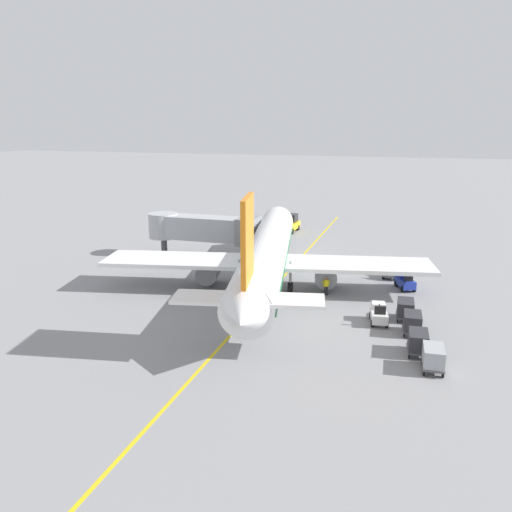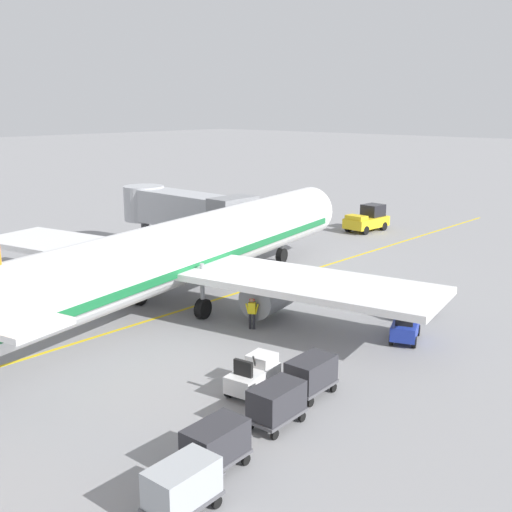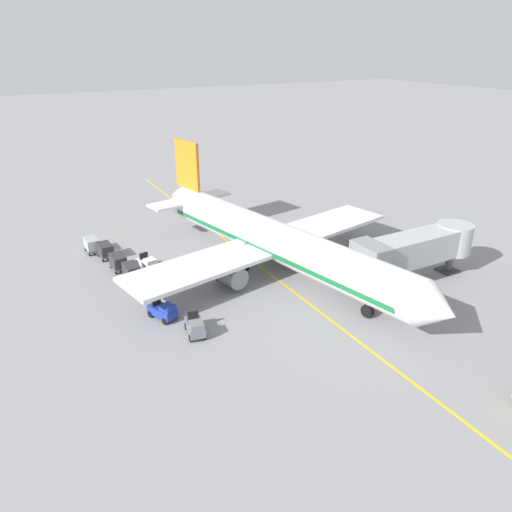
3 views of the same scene
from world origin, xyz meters
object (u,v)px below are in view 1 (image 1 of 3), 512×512
Objects in this scene: baggage_tug_trailing at (405,282)px; baggage_tug_lead at (392,270)px; ground_crew_wing_walker at (326,285)px; jet_bridge at (203,228)px; baggage_tug_spare at (379,314)px; baggage_cart_third_in_train at (418,341)px; pushback_tractor at (289,224)px; baggage_cart_second_in_train at (413,322)px; parked_airliner at (267,255)px; baggage_cart_front at (405,308)px; baggage_cart_tail_end at (433,356)px.

baggage_tug_lead is at bearing 111.42° from baggage_tug_trailing.
ground_crew_wing_walker reaches higher than baggage_tug_trailing.
jet_bridge is at bearing 149.84° from ground_crew_wing_walker.
jet_bridge is at bearing 175.59° from baggage_tug_lead.
baggage_tug_trailing and baggage_tug_spare have the same top height.
pushback_tractor is at bearing 115.88° from baggage_cart_third_in_train.
baggage_tug_spare is at bearing 148.95° from baggage_cart_second_in_train.
ground_crew_wing_walker is (-7.56, 6.86, 0.00)m from baggage_cart_second_in_train.
jet_bridge is 2.88× the size of pushback_tractor.
pushback_tractor is 28.39m from ground_crew_wing_walker.
baggage_tug_spare is 2.94m from baggage_cart_second_in_train.
baggage_tug_trailing is 7.83m from ground_crew_wing_walker.
parked_airliner is 13.41× the size of baggage_tug_trailing.
parked_airliner is 8.20× the size of pushback_tractor.
baggage_cart_second_in_train is at bearing -78.31° from baggage_cart_front.
parked_airliner is 12.67× the size of baggage_cart_front.
baggage_tug_spare is (14.99, -31.94, -0.39)m from pushback_tractor.
baggage_tug_spare reaches higher than baggage_cart_second_in_train.
baggage_tug_spare is at bearing 120.43° from baggage_cart_third_in_train.
pushback_tractor is at bearing 115.13° from baggage_tug_spare.
baggage_cart_third_in_train is (17.93, -36.96, -0.15)m from pushback_tractor.
baggage_cart_second_in_train is at bearing -81.18° from baggage_tug_lead.
jet_bridge is 26.45m from baggage_cart_front.
ground_crew_wing_walker is (-8.92, 12.57, 0.00)m from baggage_cart_tail_end.
parked_airliner is at bearing 150.85° from baggage_tug_spare.
baggage_cart_tail_end is (0.92, -2.21, 0.00)m from baggage_cart_third_in_train.
baggage_cart_front is at bearing -81.89° from baggage_tug_lead.
baggage_tug_lead is at bearing 100.11° from baggage_cart_tail_end.
baggage_cart_front is 8.07m from ground_crew_wing_walker.
baggage_tug_spare is 0.91× the size of baggage_cart_front.
baggage_cart_front is 1.00× the size of baggage_cart_tail_end.
baggage_cart_third_in_train is at bearing -80.88° from baggage_cart_front.
ground_crew_wing_walker is at bearing 125.35° from baggage_cart_tail_end.
baggage_cart_front and baggage_cart_second_in_train have the same top height.
baggage_tug_lead is at bearing -51.30° from pushback_tractor.
baggage_tug_spare reaches higher than baggage_cart_tail_end.
baggage_tug_trailing is 1.04× the size of baggage_tug_spare.
baggage_tug_lead is at bearing 98.47° from baggage_cart_third_in_train.
baggage_cart_second_in_train is (0.58, -2.81, 0.00)m from baggage_cart_front.
jet_bridge is 4.91× the size of baggage_tug_spare.
baggage_cart_front is 1.00× the size of baggage_cart_second_in_train.
pushback_tractor is (-4.18, 25.92, -2.09)m from parked_airliner.
baggage_tug_lead is 0.91× the size of baggage_cart_tail_end.
baggage_tug_spare is at bearing 118.15° from baggage_cart_tail_end.
parked_airliner is 19.89m from baggage_cart_tail_end.
baggage_cart_second_in_train is at bearing -62.39° from pushback_tractor.
baggage_cart_tail_end is at bearing -61.85° from baggage_tug_spare.
baggage_cart_third_in_train is at bearing -59.57° from baggage_tug_spare.
ground_crew_wing_walker is (9.94, -26.60, -0.15)m from pushback_tractor.
baggage_tug_spare is 0.91× the size of baggage_cart_tail_end.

